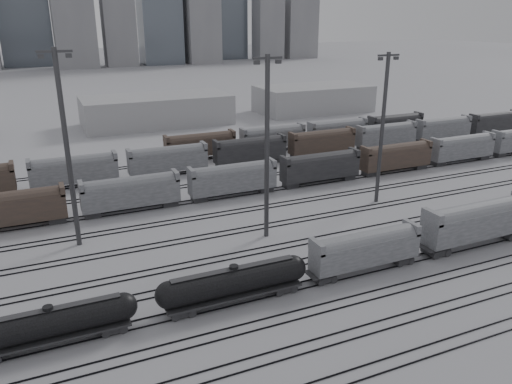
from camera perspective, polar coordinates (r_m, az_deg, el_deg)
name	(u,v)px	position (r m, az deg, el deg)	size (l,w,h in m)	color
ground	(272,298)	(55.47, 1.84, -12.05)	(900.00, 900.00, 0.00)	#B1B1B5
tracks	(218,236)	(69.73, -4.41, -5.04)	(220.00, 71.50, 0.16)	black
tank_car_a	(50,324)	(51.07, -22.46, -13.75)	(15.99, 2.67, 3.95)	#232325
tank_car_b	(234,282)	(53.64, -2.52, -10.24)	(16.92, 2.82, 4.18)	#232325
hopper_car_a	(365,248)	(60.64, 12.40, -6.27)	(14.04, 2.79, 5.02)	#232325
hopper_car_b	(478,220)	(71.73, 24.00, -2.94)	(16.60, 3.30, 5.94)	#232325
light_mast_b	(67,146)	(66.95, -20.82, 4.90)	(4.09, 0.65, 25.54)	#3A3A3D
light_mast_c	(267,145)	(65.46, 1.26, 5.40)	(3.93, 0.63, 24.55)	#3A3A3D
light_mast_d	(382,126)	(81.22, 14.26, 7.34)	(3.82, 0.61, 23.85)	#3A3A3D
bg_string_near	(233,180)	(84.00, -2.66, 1.36)	(151.00, 3.00, 5.60)	gray
bg_string_mid	(250,151)	(101.82, -0.70, 4.66)	(151.00, 3.00, 5.60)	#232325
bg_string_far	(306,135)	(116.35, 5.72, 6.47)	(66.00, 3.00, 5.60)	#4E3C31
warehouse_mid	(157,110)	(143.03, -11.27, 9.16)	(40.00, 18.00, 8.00)	#A4A4A7
warehouse_right	(313,99)	(161.33, 6.56, 10.56)	(35.00, 18.00, 8.00)	#A4A4A7
skyline	(80,4)	(324.01, -19.47, 19.60)	(316.00, 22.40, 95.00)	gray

